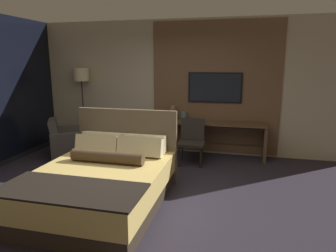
{
  "coord_description": "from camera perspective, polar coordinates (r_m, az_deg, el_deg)",
  "views": [
    {
      "loc": [
        1.38,
        -3.7,
        1.92
      ],
      "look_at": [
        0.22,
        1.04,
        0.88
      ],
      "focal_mm": 32.0,
      "sensor_mm": 36.0,
      "label": 1
    }
  ],
  "objects": [
    {
      "name": "vase_tall",
      "position": [
        6.33,
        0.92,
        2.56
      ],
      "size": [
        0.12,
        0.12,
        0.3
      ],
      "color": "#846647",
      "rests_on": "desk"
    },
    {
      "name": "wall_back_tv_panel",
      "position": [
        6.44,
        2.47,
        7.38
      ],
      "size": [
        7.2,
        0.09,
        2.8
      ],
      "color": "#BCAD8E",
      "rests_on": "ground_plane"
    },
    {
      "name": "vase_short",
      "position": [
        6.3,
        3.02,
        1.93
      ],
      "size": [
        0.12,
        0.12,
        0.18
      ],
      "color": "#4C706B",
      "rests_on": "desk"
    },
    {
      "name": "desk",
      "position": [
        6.23,
        8.51,
        -1.23
      ],
      "size": [
        2.12,
        0.46,
        0.73
      ],
      "color": "brown",
      "rests_on": "ground_plane"
    },
    {
      "name": "bed",
      "position": [
        4.27,
        -12.32,
        -10.15
      ],
      "size": [
        1.67,
        2.13,
        1.18
      ],
      "color": "#33281E",
      "rests_on": "ground_plane"
    },
    {
      "name": "desk_chair",
      "position": [
        5.78,
        4.58,
        -2.19
      ],
      "size": [
        0.52,
        0.51,
        0.86
      ],
      "rotation": [
        0.0,
        0.0,
        0.05
      ],
      "color": "#28231E",
      "rests_on": "ground_plane"
    },
    {
      "name": "ground_plane",
      "position": [
        4.39,
        -6.24,
        -13.98
      ],
      "size": [
        16.0,
        16.0,
        0.0
      ],
      "primitive_type": "plane",
      "color": "#28232D"
    },
    {
      "name": "armchair_by_window",
      "position": [
        6.59,
        -18.08,
        -3.1
      ],
      "size": [
        1.13,
        1.14,
        0.8
      ],
      "rotation": [
        0.0,
        0.0,
        2.13
      ],
      "color": "#47423D",
      "rests_on": "ground_plane"
    },
    {
      "name": "floor_lamp",
      "position": [
        6.97,
        -16.14,
        8.23
      ],
      "size": [
        0.34,
        0.34,
        1.8
      ],
      "color": "#282623",
      "rests_on": "ground_plane"
    },
    {
      "name": "book",
      "position": [
        6.15,
        5.29,
        0.94
      ],
      "size": [
        0.23,
        0.17,
        0.03
      ],
      "color": "maroon",
      "rests_on": "desk"
    },
    {
      "name": "tv",
      "position": [
        6.26,
        8.92,
        7.24
      ],
      "size": [
        1.1,
        0.04,
        0.62
      ],
      "color": "black"
    }
  ]
}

